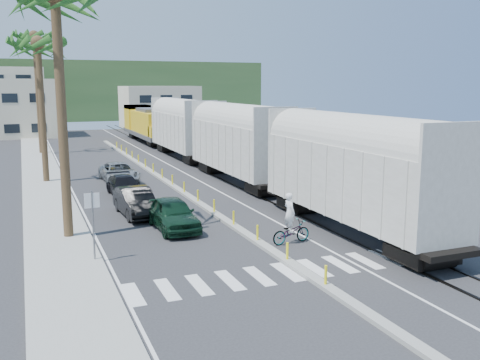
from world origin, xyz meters
name	(u,v)px	position (x,y,z in m)	size (l,w,h in m)	color
ground	(276,256)	(0.00, 0.00, 0.00)	(140.00, 140.00, 0.00)	#28282B
sidewalk	(42,176)	(-8.50, 25.00, 0.07)	(3.00, 90.00, 0.15)	gray
rails	(194,162)	(5.00, 28.00, 0.03)	(1.56, 100.00, 0.06)	black
median	(162,179)	(0.00, 19.96, 0.09)	(0.45, 60.00, 0.85)	gray
crosswalk	(299,270)	(0.00, -2.00, 0.01)	(14.00, 2.20, 0.01)	silver
lane_markings	(123,172)	(-2.15, 25.00, 0.00)	(9.42, 90.00, 0.01)	silver
freight_train	(212,137)	(5.00, 22.60, 2.91)	(3.00, 60.94, 5.85)	#B1AEA2
palm_trees	(40,34)	(-8.10, 22.70, 10.81)	(3.50, 37.20, 13.75)	brown
street_sign	(93,216)	(-7.30, 2.00, 1.97)	(0.60, 0.08, 3.00)	slate
buildings	(43,103)	(-6.41, 71.66, 4.36)	(38.00, 27.00, 10.00)	beige
hillside	(69,91)	(0.00, 100.00, 6.00)	(80.00, 20.00, 12.00)	#385628
car_lead	(173,214)	(-2.97, 5.80, 0.80)	(1.98, 4.73, 1.60)	black
car_second	(136,202)	(-4.11, 9.35, 0.78)	(1.90, 4.81, 1.56)	black
car_third	(125,186)	(-3.74, 15.01, 0.66)	(1.99, 4.61, 1.32)	black
car_rear	(119,172)	(-3.22, 20.35, 0.72)	(2.48, 5.22, 1.44)	#979A9C
cyclist	(291,227)	(1.40, 1.39, 0.76)	(1.29, 2.21, 2.38)	#9EA0A5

